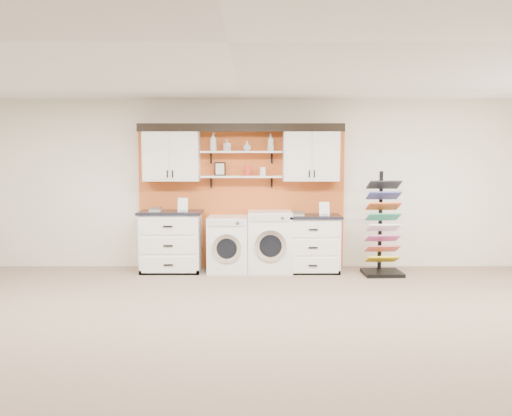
{
  "coord_description": "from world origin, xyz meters",
  "views": [
    {
      "loc": [
        0.23,
        -4.33,
        1.81
      ],
      "look_at": [
        0.24,
        2.3,
        1.16
      ],
      "focal_mm": 35.0,
      "sensor_mm": 36.0,
      "label": 1
    }
  ],
  "objects_px": {
    "washer": "(228,244)",
    "dryer": "(270,241)",
    "base_cabinet_right": "(311,243)",
    "sample_rack": "(382,242)",
    "base_cabinet_left": "(171,241)"
  },
  "relations": [
    {
      "from": "sample_rack",
      "to": "washer",
      "type": "bearing_deg",
      "value": 172.77
    },
    {
      "from": "washer",
      "to": "base_cabinet_left",
      "type": "bearing_deg",
      "value": 179.79
    },
    {
      "from": "dryer",
      "to": "sample_rack",
      "type": "distance_m",
      "value": 1.78
    },
    {
      "from": "base_cabinet_right",
      "to": "washer",
      "type": "xyz_separation_m",
      "value": [
        -1.34,
        -0.0,
        -0.01
      ]
    },
    {
      "from": "base_cabinet_left",
      "to": "dryer",
      "type": "height_order",
      "value": "base_cabinet_left"
    },
    {
      "from": "dryer",
      "to": "sample_rack",
      "type": "relative_size",
      "value": 0.6
    },
    {
      "from": "base_cabinet_left",
      "to": "base_cabinet_right",
      "type": "distance_m",
      "value": 2.26
    },
    {
      "from": "washer",
      "to": "dryer",
      "type": "distance_m",
      "value": 0.68
    },
    {
      "from": "base_cabinet_left",
      "to": "dryer",
      "type": "xyz_separation_m",
      "value": [
        1.59,
        -0.0,
        -0.0
      ]
    },
    {
      "from": "base_cabinet_right",
      "to": "washer",
      "type": "bearing_deg",
      "value": -179.86
    },
    {
      "from": "dryer",
      "to": "base_cabinet_left",
      "type": "bearing_deg",
      "value": 179.88
    },
    {
      "from": "dryer",
      "to": "sample_rack",
      "type": "height_order",
      "value": "sample_rack"
    },
    {
      "from": "base_cabinet_right",
      "to": "sample_rack",
      "type": "relative_size",
      "value": 0.58
    },
    {
      "from": "base_cabinet_left",
      "to": "washer",
      "type": "xyz_separation_m",
      "value": [
        0.92,
        -0.0,
        -0.04
      ]
    },
    {
      "from": "washer",
      "to": "sample_rack",
      "type": "distance_m",
      "value": 2.45
    }
  ]
}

